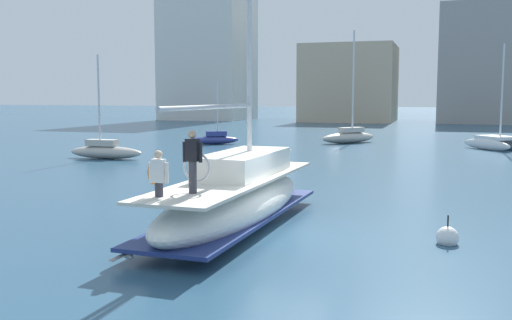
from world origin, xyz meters
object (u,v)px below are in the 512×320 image
at_px(main_sailboat, 236,197).
at_px(mooring_buoy, 447,237).
at_px(moored_sloop_near, 214,139).
at_px(moored_cutter_right, 105,150).
at_px(moored_catamaran, 496,142).
at_px(seagull, 128,255).
at_px(moored_sloop_far, 349,136).

xyz_separation_m(main_sailboat, mooring_buoy, (6.00, -0.28, -0.73)).
distance_m(moored_sloop_near, moored_cutter_right, 12.50).
relative_size(main_sailboat, mooring_buoy, 13.98).
distance_m(moored_catamaran, seagull, 35.57).
distance_m(seagull, mooring_buoy, 8.23).
relative_size(moored_sloop_near, seagull, 5.53).
height_order(moored_catamaran, seagull, moored_catamaran).
bearing_deg(main_sailboat, seagull, -103.91).
height_order(moored_sloop_far, moored_catamaran, moored_sloop_far).
bearing_deg(moored_sloop_near, seagull, -71.65).
xyz_separation_m(moored_catamaran, seagull, (-10.88, -33.86, -0.37)).
bearing_deg(moored_cutter_right, seagull, -56.50).
distance_m(moored_sloop_near, moored_sloop_far, 11.20).
height_order(moored_sloop_far, seagull, moored_sloop_far).
xyz_separation_m(main_sailboat, seagull, (-1.10, -4.44, -0.70)).
xyz_separation_m(moored_cutter_right, seagull, (13.01, -19.66, -0.31)).
bearing_deg(main_sailboat, moored_sloop_near, 113.04).
relative_size(main_sailboat, moored_cutter_right, 1.94).
bearing_deg(seagull, moored_sloop_far, 90.47).
bearing_deg(moored_cutter_right, moored_sloop_far, 52.69).
height_order(moored_sloop_near, moored_cutter_right, moored_cutter_right).
bearing_deg(main_sailboat, mooring_buoy, -2.65).
bearing_deg(moored_sloop_near, moored_sloop_far, 23.26).
xyz_separation_m(moored_sloop_near, mooring_buoy, (17.68, -27.75, -0.27)).
distance_m(moored_sloop_far, moored_cutter_right, 20.97).
bearing_deg(mooring_buoy, moored_sloop_far, 102.95).
bearing_deg(main_sailboat, moored_sloop_far, 92.51).
relative_size(main_sailboat, moored_sloop_far, 1.35).
relative_size(moored_sloop_far, moored_catamaran, 1.21).
height_order(main_sailboat, seagull, main_sailboat).
bearing_deg(seagull, moored_sloop_near, 108.35).
height_order(moored_catamaran, mooring_buoy, moored_catamaran).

